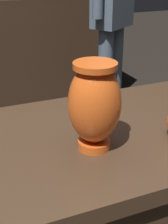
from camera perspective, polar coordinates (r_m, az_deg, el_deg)
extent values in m
cube|color=#422D1E|center=(1.05, -1.60, -5.53)|extent=(1.20, 0.64, 0.05)
cylinder|color=#E55B1E|center=(0.98, 1.71, -5.39)|extent=(0.09, 0.09, 0.02)
ellipsoid|color=#E55B1E|center=(0.92, 1.81, 1.43)|extent=(0.15, 0.15, 0.23)
cylinder|color=#E55B1E|center=(0.89, 1.90, 7.86)|extent=(0.12, 0.12, 0.02)
cylinder|color=slate|center=(2.68, 5.20, 5.43)|extent=(0.11, 0.11, 0.85)
cylinder|color=slate|center=(2.56, 3.57, 4.52)|extent=(0.11, 0.11, 0.85)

